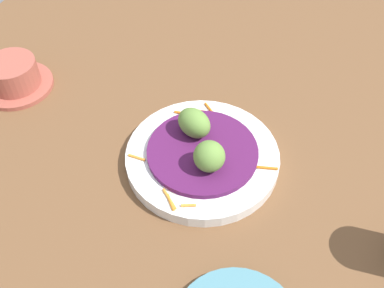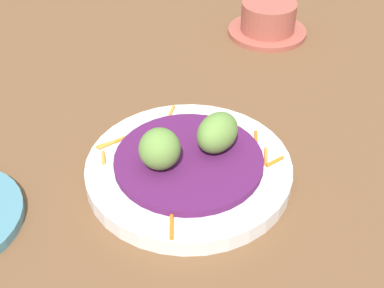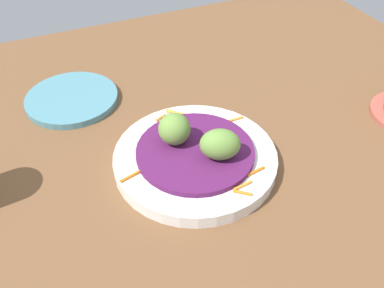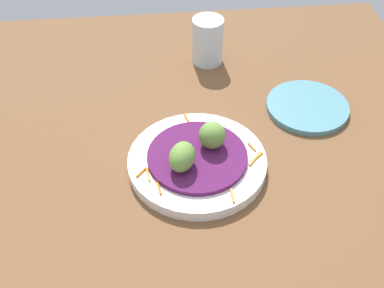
# 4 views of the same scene
# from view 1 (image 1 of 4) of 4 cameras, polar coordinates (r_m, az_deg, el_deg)

# --- Properties ---
(table_surface) EXTENTS (1.10, 1.10, 0.02)m
(table_surface) POSITION_cam_1_polar(r_m,az_deg,el_deg) (0.74, 1.03, 0.83)
(table_surface) COLOR brown
(table_surface) RESTS_ON ground
(main_plate) EXTENTS (0.23, 0.23, 0.02)m
(main_plate) POSITION_cam_1_polar(r_m,az_deg,el_deg) (0.68, 1.32, -1.73)
(main_plate) COLOR white
(main_plate) RESTS_ON table_surface
(cabbage_bed) EXTENTS (0.17, 0.17, 0.01)m
(cabbage_bed) POSITION_cam_1_polar(r_m,az_deg,el_deg) (0.67, 1.34, -0.95)
(cabbage_bed) COLOR #51194C
(cabbage_bed) RESTS_ON main_plate
(carrot_garnish) EXTENTS (0.21, 0.22, 0.00)m
(carrot_garnish) POSITION_cam_1_polar(r_m,az_deg,el_deg) (0.67, 0.10, -1.53)
(carrot_garnish) COLOR orange
(carrot_garnish) RESTS_ON main_plate
(guac_scoop_left) EXTENTS (0.06, 0.07, 0.04)m
(guac_scoop_left) POSITION_cam_1_polar(r_m,az_deg,el_deg) (0.68, 0.62, 2.59)
(guac_scoop_left) COLOR olive
(guac_scoop_left) RESTS_ON cabbage_bed
(guac_scoop_center) EXTENTS (0.05, 0.05, 0.05)m
(guac_scoop_center) POSITION_cam_1_polar(r_m,az_deg,el_deg) (0.63, 2.20, -1.57)
(guac_scoop_center) COLOR olive
(guac_scoop_center) RESTS_ON cabbage_bed
(terracotta_bowl) EXTENTS (0.13, 0.13, 0.05)m
(terracotta_bowl) POSITION_cam_1_polar(r_m,az_deg,el_deg) (0.86, -21.68, 7.97)
(terracotta_bowl) COLOR #A85142
(terracotta_bowl) RESTS_ON table_surface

